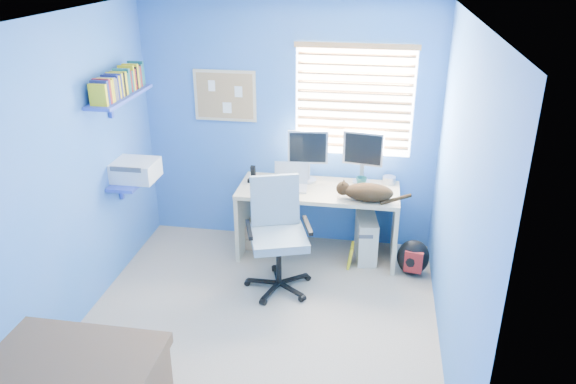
% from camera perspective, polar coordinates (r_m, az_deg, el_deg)
% --- Properties ---
extents(floor, '(3.00, 3.20, 0.00)m').
position_cam_1_polar(floor, '(4.90, -3.06, -13.20)').
color(floor, '#BEAB92').
rests_on(floor, ground).
extents(ceiling, '(3.00, 3.20, 0.00)m').
position_cam_1_polar(ceiling, '(3.94, -3.88, 17.27)').
color(ceiling, white).
rests_on(ceiling, wall_back).
extents(wall_back, '(3.00, 0.01, 2.50)m').
position_cam_1_polar(wall_back, '(5.74, 0.08, 6.63)').
color(wall_back, blue).
rests_on(wall_back, ground).
extents(wall_front, '(3.00, 0.01, 2.50)m').
position_cam_1_polar(wall_front, '(2.92, -10.40, -12.07)').
color(wall_front, blue).
rests_on(wall_front, ground).
extents(wall_left, '(0.01, 3.20, 2.50)m').
position_cam_1_polar(wall_left, '(4.81, -21.16, 1.49)').
color(wall_left, blue).
rests_on(wall_left, ground).
extents(wall_right, '(0.01, 3.20, 2.50)m').
position_cam_1_polar(wall_right, '(4.21, 16.91, -1.00)').
color(wall_right, blue).
rests_on(wall_right, ground).
extents(desk, '(1.58, 0.65, 0.74)m').
position_cam_1_polar(desk, '(5.71, 3.04, -3.05)').
color(desk, '#C3B286').
rests_on(desk, floor).
extents(laptop, '(0.35, 0.29, 0.22)m').
position_cam_1_polar(laptop, '(5.50, 0.23, 1.42)').
color(laptop, silver).
rests_on(laptop, desk).
extents(monitor_left, '(0.41, 0.16, 0.54)m').
position_cam_1_polar(monitor_left, '(5.62, 2.05, 3.67)').
color(monitor_left, silver).
rests_on(monitor_left, desk).
extents(monitor_right, '(0.41, 0.18, 0.54)m').
position_cam_1_polar(monitor_right, '(5.63, 7.59, 3.48)').
color(monitor_right, silver).
rests_on(monitor_right, desk).
extents(phone, '(0.10, 0.12, 0.17)m').
position_cam_1_polar(phone, '(5.69, -3.55, 1.87)').
color(phone, black).
rests_on(phone, desk).
extents(mug, '(0.10, 0.09, 0.10)m').
position_cam_1_polar(mug, '(5.61, 7.45, 1.01)').
color(mug, '#195958').
rests_on(mug, desk).
extents(cd_spindle, '(0.13, 0.13, 0.07)m').
position_cam_1_polar(cd_spindle, '(5.75, 10.23, 1.23)').
color(cd_spindle, silver).
rests_on(cd_spindle, desk).
extents(cat, '(0.48, 0.29, 0.17)m').
position_cam_1_polar(cat, '(5.30, 8.20, -0.03)').
color(cat, black).
rests_on(cat, desk).
extents(tower_pc, '(0.25, 0.46, 0.45)m').
position_cam_1_polar(tower_pc, '(5.76, 7.93, -4.63)').
color(tower_pc, beige).
rests_on(tower_pc, floor).
extents(drawer_boxes, '(0.35, 0.28, 0.27)m').
position_cam_1_polar(drawer_boxes, '(5.97, -2.58, -4.29)').
color(drawer_boxes, tan).
rests_on(drawer_boxes, floor).
extents(yellow_book, '(0.03, 0.17, 0.24)m').
position_cam_1_polar(yellow_book, '(5.64, 6.36, -6.43)').
color(yellow_book, yellow).
rests_on(yellow_book, floor).
extents(backpack, '(0.34, 0.28, 0.36)m').
position_cam_1_polar(backpack, '(5.59, 12.58, -6.49)').
color(backpack, black).
rests_on(backpack, floor).
extents(office_chair, '(0.76, 0.76, 1.03)m').
position_cam_1_polar(office_chair, '(5.18, -1.03, -5.81)').
color(office_chair, black).
rests_on(office_chair, floor).
extents(window_blinds, '(1.15, 0.05, 1.10)m').
position_cam_1_polar(window_blinds, '(5.56, 6.73, 9.12)').
color(window_blinds, white).
rests_on(window_blinds, ground).
extents(corkboard, '(0.64, 0.02, 0.52)m').
position_cam_1_polar(corkboard, '(5.78, -6.42, 9.69)').
color(corkboard, '#C3B286').
rests_on(corkboard, ground).
extents(wall_shelves, '(0.42, 0.90, 1.05)m').
position_cam_1_polar(wall_shelves, '(5.30, -16.16, 6.30)').
color(wall_shelves, '#2F46B6').
rests_on(wall_shelves, ground).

